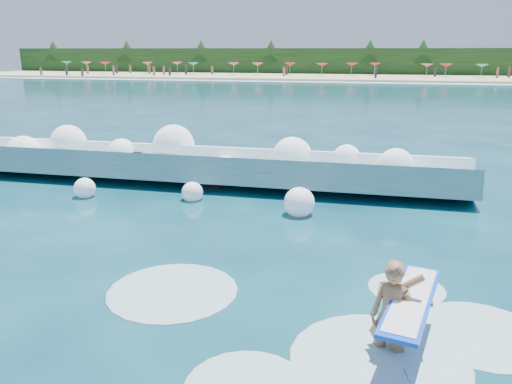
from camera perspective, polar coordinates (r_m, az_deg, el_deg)
ground at (r=11.67m, az=-9.54°, el=-7.85°), size 200.00×200.00×0.00m
beach at (r=88.03m, az=10.68°, el=12.75°), size 140.00×20.00×0.40m
wet_band at (r=77.07m, az=10.25°, el=12.24°), size 140.00×5.00×0.08m
treeline at (r=97.93m, az=11.06°, el=14.37°), size 140.00×4.00×5.00m
breaking_wave at (r=18.37m, az=-6.11°, el=2.93°), size 18.57×2.87×1.60m
rock_cluster at (r=19.11m, az=-5.60°, el=2.94°), size 8.08×3.11×1.24m
surfer_with_board at (r=8.32m, az=15.69°, el=-13.25°), size 1.23×3.01×1.86m
wave_spray at (r=18.34m, az=-8.06°, el=4.19°), size 15.00×4.92×2.04m
surf_foam at (r=8.91m, az=9.17°, el=-15.83°), size 9.18×5.45×0.14m
beach_umbrellas at (r=89.21m, az=10.67°, el=14.11°), size 112.41×6.94×0.50m
beachgoers at (r=84.29m, az=5.66°, el=13.40°), size 104.40×13.95×1.93m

